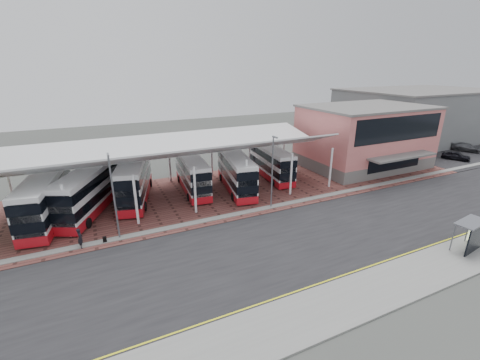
{
  "coord_description": "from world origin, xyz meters",
  "views": [
    {
      "loc": [
        -15.08,
        -21.72,
        14.97
      ],
      "look_at": [
        -1.08,
        7.87,
        3.19
      ],
      "focal_mm": 24.0,
      "sensor_mm": 36.0,
      "label": 1
    }
  ],
  "objects": [
    {
      "name": "ground",
      "position": [
        0.0,
        0.0,
        0.0
      ],
      "size": [
        140.0,
        140.0,
        0.0
      ],
      "primitive_type": "plane",
      "color": "#40423E"
    },
    {
      "name": "road",
      "position": [
        0.0,
        -1.0,
        0.01
      ],
      "size": [
        120.0,
        14.0,
        0.02
      ],
      "primitive_type": "cube",
      "color": "black",
      "rests_on": "ground"
    },
    {
      "name": "forecourt",
      "position": [
        2.0,
        13.0,
        0.03
      ],
      "size": [
        72.0,
        16.0,
        0.06
      ],
      "primitive_type": "cube",
      "color": "brown",
      "rests_on": "ground"
    },
    {
      "name": "sidewalk",
      "position": [
        0.0,
        -9.0,
        0.07
      ],
      "size": [
        120.0,
        4.0,
        0.14
      ],
      "primitive_type": "cube",
      "color": "gray",
      "rests_on": "ground"
    },
    {
      "name": "north_kerb",
      "position": [
        0.0,
        6.2,
        0.07
      ],
      "size": [
        120.0,
        0.8,
        0.14
      ],
      "primitive_type": "cube",
      "color": "gray",
      "rests_on": "ground"
    },
    {
      "name": "carpark_surface",
      "position": [
        44.0,
        10.0,
        0.04
      ],
      "size": [
        22.0,
        10.0,
        0.08
      ],
      "primitive_type": "cube",
      "color": "black",
      "rests_on": "ground"
    },
    {
      "name": "yellow_line_near",
      "position": [
        0.0,
        -7.0,
        0.03
      ],
      "size": [
        120.0,
        0.12,
        0.01
      ],
      "primitive_type": "cube",
      "color": "yellow",
      "rests_on": "road"
    },
    {
      "name": "yellow_line_far",
      "position": [
        0.0,
        -6.7,
        0.03
      ],
      "size": [
        120.0,
        0.12,
        0.01
      ],
      "primitive_type": "cube",
      "color": "yellow",
      "rests_on": "road"
    },
    {
      "name": "canopy",
      "position": [
        -6.0,
        13.94,
        5.8
      ],
      "size": [
        37.0,
        11.63,
        7.07
      ],
      "color": "white",
      "rests_on": "ground"
    },
    {
      "name": "terminal",
      "position": [
        23.0,
        13.92,
        4.66
      ],
      "size": [
        18.4,
        14.4,
        9.25
      ],
      "color": "#64615F",
      "rests_on": "ground"
    },
    {
      "name": "warehouse",
      "position": [
        48.0,
        24.0,
        5.15
      ],
      "size": [
        30.5,
        20.5,
        10.25
      ],
      "color": "#5D6061",
      "rests_on": "ground"
    },
    {
      "name": "lamp_west",
      "position": [
        -14.0,
        6.27,
        4.36
      ],
      "size": [
        0.16,
        0.9,
        8.07
      ],
      "color": "slate",
      "rests_on": "ground"
    },
    {
      "name": "lamp_east",
      "position": [
        2.0,
        6.27,
        4.36
      ],
      "size": [
        0.16,
        0.9,
        8.07
      ],
      "color": "slate",
      "rests_on": "ground"
    },
    {
      "name": "bus_0",
      "position": [
        -20.01,
        12.97,
        2.39
      ],
      "size": [
        4.48,
        11.67,
        4.69
      ],
      "rotation": [
        0.0,
        0.0,
        -0.17
      ],
      "color": "white",
      "rests_on": "forecourt"
    },
    {
      "name": "bus_1",
      "position": [
        -16.13,
        13.41,
        2.38
      ],
      "size": [
        7.22,
        11.38,
        4.68
      ],
      "rotation": [
        0.0,
        0.0,
        -0.44
      ],
      "color": "white",
      "rests_on": "forecourt"
    },
    {
      "name": "bus_2",
      "position": [
        -11.19,
        15.11,
        2.43
      ],
      "size": [
        5.59,
        11.89,
        4.78
      ],
      "rotation": [
        0.0,
        0.0,
        -0.26
      ],
      "color": "white",
      "rests_on": "forecourt"
    },
    {
      "name": "bus_3",
      "position": [
        -4.32,
        14.93,
        2.2
      ],
      "size": [
        3.42,
        10.64,
        4.31
      ],
      "rotation": [
        0.0,
        0.0,
        -0.1
      ],
      "color": "white",
      "rests_on": "forecourt"
    },
    {
      "name": "bus_4",
      "position": [
        0.71,
        12.81,
        2.29
      ],
      "size": [
        4.5,
        11.16,
        4.48
      ],
      "rotation": [
        0.0,
        0.0,
        -0.19
      ],
      "color": "white",
      "rests_on": "forecourt"
    },
    {
      "name": "bus_5",
      "position": [
        7.04,
        14.87,
        2.17
      ],
      "size": [
        3.53,
        10.51,
        4.25
      ],
      "rotation": [
        0.0,
        0.0,
        -0.11
      ],
      "color": "white",
      "rests_on": "forecourt"
    },
    {
      "name": "pedestrian",
      "position": [
        -17.15,
        6.0,
        0.97
      ],
      "size": [
        0.52,
        0.72,
        1.83
      ],
      "primitive_type": "imported",
      "rotation": [
        0.0,
        0.0,
        1.69
      ],
      "color": "black",
      "rests_on": "forecourt"
    },
    {
      "name": "suitcase",
      "position": [
        -15.27,
        6.0,
        0.33
      ],
      "size": [
        0.32,
        0.23,
        0.55
      ],
      "primitive_type": "cube",
      "color": "black",
      "rests_on": "forecourt"
    },
    {
      "name": "carpark_car_a",
      "position": [
        39.36,
        9.42,
        0.78
      ],
      "size": [
        3.32,
        4.42,
        1.4
      ],
      "primitive_type": "imported",
      "rotation": [
        0.0,
        0.0,
        0.47
      ],
      "color": "black",
      "rests_on": "carpark_surface"
    },
    {
      "name": "carpark_car_b",
      "position": [
        46.68,
        12.07,
        0.8
      ],
      "size": [
        3.87,
        5.34,
        1.44
      ],
      "primitive_type": "imported",
      "rotation": [
        0.0,
        0.0,
        0.42
      ],
      "color": "#494B4F",
      "rests_on": "carpark_surface"
    },
    {
      "name": "bus_shelter",
      "position": [
        12.88,
        -8.62,
        1.74
      ],
      "size": [
        3.36,
        1.9,
        2.56
      ],
      "rotation": [
        0.0,
        0.0,
        0.14
      ],
      "color": "black",
      "rests_on": "sidewalk"
    }
  ]
}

